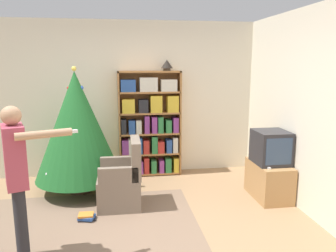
# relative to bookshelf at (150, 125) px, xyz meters

# --- Properties ---
(ground_plane) EXTENTS (14.00, 14.00, 0.00)m
(ground_plane) POSITION_rel_bookshelf_xyz_m (-0.43, -2.03, -0.86)
(ground_plane) COLOR #9E7A56
(wall_back) EXTENTS (8.00, 0.10, 2.60)m
(wall_back) POSITION_rel_bookshelf_xyz_m (-0.43, 0.21, 0.44)
(wall_back) COLOR silver
(wall_back) RESTS_ON ground_plane
(wall_right) EXTENTS (0.10, 8.00, 2.60)m
(wall_right) POSITION_rel_bookshelf_xyz_m (1.87, -2.03, 0.44)
(wall_right) COLOR silver
(wall_right) RESTS_ON ground_plane
(area_rug) EXTENTS (2.79, 2.03, 0.01)m
(area_rug) POSITION_rel_bookshelf_xyz_m (-1.00, -1.78, -0.86)
(area_rug) COLOR #7F6651
(area_rug) RESTS_ON ground_plane
(bookshelf) EXTENTS (1.05, 0.27, 1.78)m
(bookshelf) POSITION_rel_bookshelf_xyz_m (0.00, 0.00, 0.00)
(bookshelf) COLOR #A8703D
(bookshelf) RESTS_ON ground_plane
(tv_stand) EXTENTS (0.44, 0.73, 0.51)m
(tv_stand) POSITION_rel_bookshelf_xyz_m (1.58, -1.24, -0.61)
(tv_stand) COLOR tan
(tv_stand) RESTS_ON ground_plane
(television) EXTENTS (0.45, 0.48, 0.46)m
(television) POSITION_rel_bookshelf_xyz_m (1.58, -1.24, -0.12)
(television) COLOR #28282D
(television) RESTS_ON tv_stand
(game_remote) EXTENTS (0.04, 0.12, 0.02)m
(game_remote) POSITION_rel_bookshelf_xyz_m (1.45, -1.46, -0.34)
(game_remote) COLOR white
(game_remote) RESTS_ON tv_stand
(christmas_tree) EXTENTS (1.26, 1.26, 1.86)m
(christmas_tree) POSITION_rel_bookshelf_xyz_m (-1.12, -0.60, 0.14)
(christmas_tree) COLOR #4C3323
(christmas_tree) RESTS_ON ground_plane
(armchair) EXTENTS (0.58, 0.57, 0.92)m
(armchair) POSITION_rel_bookshelf_xyz_m (-0.50, -1.22, -0.54)
(armchair) COLOR #7A6B5B
(armchair) RESTS_ON ground_plane
(standing_person) EXTENTS (0.72, 0.44, 1.53)m
(standing_person) POSITION_rel_bookshelf_xyz_m (-1.46, -2.35, 0.04)
(standing_person) COLOR #232328
(standing_person) RESTS_ON ground_plane
(table_lamp) EXTENTS (0.20, 0.20, 0.18)m
(table_lamp) POSITION_rel_bookshelf_xyz_m (0.29, 0.01, 1.01)
(table_lamp) COLOR #473828
(table_lamp) RESTS_ON bookshelf
(book_pile_near_tree) EXTENTS (0.23, 0.16, 0.11)m
(book_pile_near_tree) POSITION_rel_bookshelf_xyz_m (-0.63, -0.88, -0.81)
(book_pile_near_tree) COLOR beige
(book_pile_near_tree) RESTS_ON ground_plane
(book_pile_by_chair) EXTENTS (0.22, 0.19, 0.08)m
(book_pile_by_chair) POSITION_rel_bookshelf_xyz_m (-0.94, -1.57, -0.82)
(book_pile_by_chair) COLOR #232328
(book_pile_by_chair) RESTS_ON ground_plane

